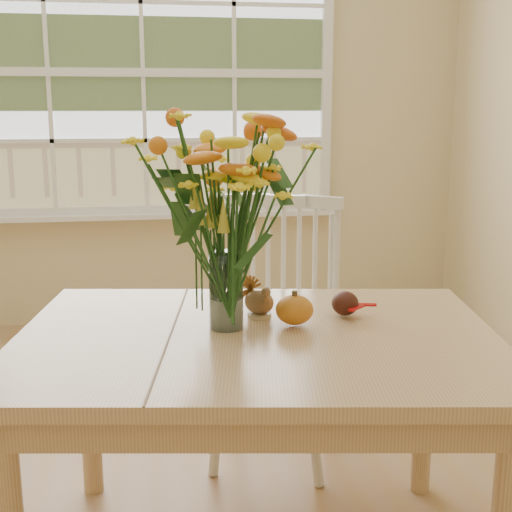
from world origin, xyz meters
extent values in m
cube|color=beige|center=(0.00, 2.25, 1.35)|extent=(4.00, 0.02, 2.70)
cube|color=silver|center=(0.00, 2.23, 1.55)|extent=(2.20, 0.00, 1.60)
cube|color=white|center=(0.00, 2.18, 0.69)|extent=(2.42, 0.12, 0.03)
cube|color=tan|center=(0.30, -0.25, 0.71)|extent=(1.49, 1.17, 0.04)
cube|color=tan|center=(0.30, -0.25, 0.64)|extent=(1.35, 1.03, 0.10)
cylinder|color=tan|center=(-0.22, 0.23, 0.34)|extent=(0.07, 0.07, 0.69)
cylinder|color=tan|center=(0.94, 0.05, 0.34)|extent=(0.07, 0.07, 0.69)
cube|color=white|center=(0.46, 0.37, 0.47)|extent=(0.59, 0.58, 0.05)
cube|color=white|center=(0.53, 0.54, 0.73)|extent=(0.44, 0.21, 0.52)
cylinder|color=white|center=(0.23, 0.28, 0.22)|extent=(0.04, 0.04, 0.45)
cylinder|color=white|center=(0.36, 0.59, 0.22)|extent=(0.04, 0.04, 0.45)
cylinder|color=white|center=(0.56, 0.15, 0.22)|extent=(0.04, 0.04, 0.45)
cylinder|color=white|center=(0.69, 0.46, 0.22)|extent=(0.04, 0.04, 0.45)
cylinder|color=white|center=(0.22, -0.18, 0.84)|extent=(0.10, 0.10, 0.22)
ellipsoid|color=orange|center=(0.42, -0.20, 0.77)|extent=(0.11, 0.11, 0.09)
cylinder|color=#CCB78C|center=(0.33, -0.10, 0.73)|extent=(0.07, 0.07, 0.01)
ellipsoid|color=brown|center=(0.33, -0.10, 0.77)|extent=(0.11, 0.10, 0.07)
ellipsoid|color=#38160F|center=(0.59, -0.13, 0.76)|extent=(0.08, 0.08, 0.07)
camera|label=1|loc=(0.00, -2.06, 1.35)|focal=48.00mm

